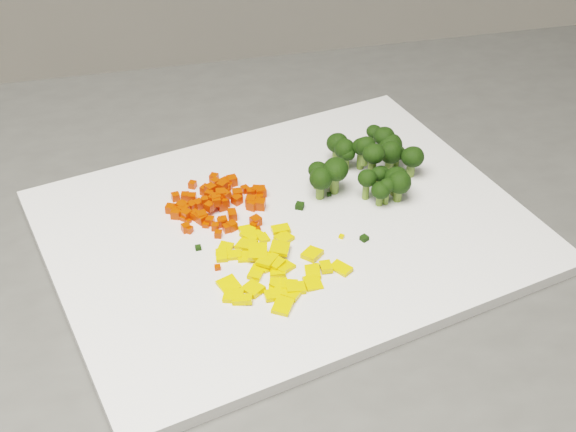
{
  "coord_description": "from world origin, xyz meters",
  "views": [
    {
      "loc": [
        -0.05,
        -0.01,
        1.37
      ],
      "look_at": [
        -0.01,
        0.57,
        0.92
      ],
      "focal_mm": 50.0,
      "sensor_mm": 36.0,
      "label": 1
    }
  ],
  "objects": [
    {
      "name": "cutting_board",
      "position": [
        -0.01,
        0.57,
        0.91
      ],
      "size": [
        0.52,
        0.47,
        0.01
      ],
      "primitive_type": "cube",
      "rotation": [
        0.0,
        0.0,
        0.39
      ],
      "color": "white",
      "rests_on": "counter_block"
    },
    {
      "name": "carrot_pile",
      "position": [
        -0.07,
        0.6,
        0.92
      ],
      "size": [
        0.09,
        0.09,
        0.03
      ],
      "primitive_type": null,
      "color": "red",
      "rests_on": "cutting_board"
    },
    {
      "name": "pepper_pile",
      "position": [
        -0.02,
        0.52,
        0.92
      ],
      "size": [
        0.11,
        0.11,
        0.02
      ],
      "primitive_type": null,
      "color": "yellow",
      "rests_on": "cutting_board"
    },
    {
      "name": "broccoli_pile",
      "position": [
        0.07,
        0.64,
        0.94
      ],
      "size": [
        0.11,
        0.11,
        0.05
      ],
      "primitive_type": null,
      "color": "black",
      "rests_on": "cutting_board"
    },
    {
      "name": "carrot_cube_0",
      "position": [
        -0.06,
        0.57,
        0.92
      ],
      "size": [
        0.01,
        0.01,
        0.01
      ],
      "primitive_type": "cube",
      "rotation": [
        0.0,
        0.0,
        2.17
      ],
      "color": "red",
      "rests_on": "carrot_pile"
    },
    {
      "name": "carrot_cube_1",
      "position": [
        -0.1,
        0.6,
        0.92
      ],
      "size": [
        0.01,
        0.01,
        0.01
      ],
      "primitive_type": "cube",
      "rotation": [
        0.0,
        0.0,
        0.83
      ],
      "color": "red",
      "rests_on": "carrot_pile"
    },
    {
      "name": "carrot_cube_2",
      "position": [
        -0.1,
        0.64,
        0.91
      ],
      "size": [
        0.01,
        0.01,
        0.01
      ],
      "primitive_type": "cube",
      "rotation": [
        0.0,
        0.0,
        2.76
      ],
      "color": "red",
      "rests_on": "carrot_pile"
    },
    {
      "name": "carrot_cube_3",
      "position": [
        -0.07,
        0.64,
        0.92
      ],
      "size": [
        0.01,
        0.01,
        0.01
      ],
      "primitive_type": "cube",
      "rotation": [
        0.0,
        0.0,
        2.36
      ],
      "color": "red",
      "rests_on": "carrot_pile"
    },
    {
      "name": "carrot_cube_4",
      "position": [
        -0.07,
        0.61,
        0.92
      ],
      "size": [
        0.01,
        0.01,
        0.01
      ],
      "primitive_type": "cube",
      "rotation": [
        0.0,
        0.0,
        0.28
      ],
      "color": "red",
      "rests_on": "carrot_pile"
    },
    {
      "name": "carrot_cube_5",
      "position": [
        -0.03,
        0.62,
        0.92
      ],
      "size": [
        0.01,
        0.01,
        0.01
      ],
      "primitive_type": "cube",
      "rotation": [
        0.0,
        0.0,
        1.75
      ],
      "color": "red",
      "rests_on": "carrot_pile"
    },
    {
      "name": "carrot_cube_6",
      "position": [
        -0.1,
        0.59,
        0.92
      ],
      "size": [
        0.01,
        0.01,
        0.01
      ],
      "primitive_type": "cube",
      "rotation": [
        0.0,
        0.0,
        0.86
      ],
      "color": "red",
      "rests_on": "carrot_pile"
    },
    {
      "name": "carrot_cube_7",
      "position": [
        -0.08,
        0.62,
        0.91
      ],
      "size": [
        0.01,
        0.01,
        0.01
      ],
      "primitive_type": "cube",
      "rotation": [
        0.0,
        0.0,
        2.2
      ],
      "color": "red",
      "rests_on": "carrot_pile"
    },
    {
      "name": "carrot_cube_8",
      "position": [
        -0.08,
        0.6,
        0.92
      ],
      "size": [
        0.01,
        0.01,
        0.01
      ],
      "primitive_type": "cube",
      "rotation": [
        0.0,
        0.0,
        1.75
      ],
      "color": "red",
      "rests_on": "carrot_pile"
    },
    {
      "name": "carrot_cube_9",
      "position": [
        -0.09,
        0.61,
        0.92
      ],
      "size": [
        0.01,
        0.01,
        0.01
      ],
      "primitive_type": "cube",
      "rotation": [
        0.0,
        0.0,
        2.2
      ],
      "color": "red",
      "rests_on": "carrot_pile"
    },
    {
      "name": "carrot_cube_10",
      "position": [
        -0.05,
        0.62,
        0.92
      ],
      "size": [
        0.01,
        0.01,
        0.01
      ],
      "primitive_type": "cube",
      "rotation": [
        0.0,
        0.0,
        0.1
      ],
      "color": "red",
      "rests_on": "carrot_pile"
    },
    {
      "name": "carrot_cube_11",
      "position": [
        -0.07,
        0.64,
        0.92
      ],
      "size": [
        0.01,
        0.01,
        0.01
      ],
      "primitive_type": "cube",
      "rotation": [
        0.0,
        0.0,
        2.21
      ],
      "color": "red",
      "rests_on": "carrot_pile"
    },
    {
      "name": "carrot_cube_12",
      "position": [
        -0.1,
        0.62,
        0.92
      ],
      "size": [
        0.01,
        0.01,
        0.01
      ],
      "primitive_type": "cube",
      "rotation": [
        0.0,
        0.0,
        1.48
      ],
      "color": "red",
      "rests_on": "carrot_pile"
    },
    {
      "name": "carrot_cube_13",
      "position": [
        -0.06,
        0.64,
        0.92
      ],
      "size": [
        0.01,
        0.01,
        0.01
      ],
      "primitive_type": "cube",
      "rotation": [
        0.0,
        0.0,
        0.47
      ],
      "color": "red",
      "rests_on": "carrot_pile"
    },
    {
      "name": "carrot_cube_14",
      "position": [
        -0.07,
        0.61,
        0.92
      ],
      "size": [
        0.01,
        0.01,
        0.01
      ],
      "primitive_type": "cube",
      "rotation": [
        0.0,
        0.0,
        1.14
      ],
      "color": "red",
      "rests_on": "carrot_pile"
    },
    {
      "name": "carrot_cube_15",
      "position": [
        -0.08,
        0.61,
        0.92
      ],
      "size": [
        0.01,
        0.01,
        0.01
      ],
      "primitive_type": "cube",
      "rotation": [
        0.0,
        0.0,
        1.08
      ],
      "color": "red",
      "rests_on": "carrot_pile"
    },
    {
      "name": "carrot_cube_16",
      "position": [
        -0.1,
        0.57,
        0.92
      ],
      "size": [
        0.01,
        0.01,
        0.01
      ],
      "primitive_type": "cube",
      "rotation": [
        0.0,
        0.0,
        1.96
      ],
      "color": "red",
      "rests_on": "carrot_pile"
    },
    {
      "name": "carrot_cube_17",
      "position": [
        -0.07,
        0.65,
        0.92
      ],
      "size": [
        0.01,
        0.01,
        0.01
      ],
      "primitive_type": "cube",
      "rotation": [
        0.0,
        0.0,
        2.74
      ],
      "color": "red",
      "rests_on": "carrot_pile"
    },
    {
      "name": "carrot_cube_18",
      "position": [
        -0.06,
        0.6,
        0.92
      ],
      "size": [
        0.01,
        0.01,
        0.01
      ],
      "primitive_type": "cube",
      "rotation": [
        0.0,
        0.0,
        0.23
      ],
      "color": "red",
      "rests_on": "carrot_pile"
    },
    {
      "name": "carrot_cube_19",
      "position": [
        -0.1,
        0.6,
        0.92
      ],
      "size": [
        0.01,
        0.01,
        0.01
      ],
      "primitive_type": "cube",
      "rotation": [
        0.0,
        0.0,
        2.38
      ],
      "color": "red",
      "rests_on": "carrot_pile"
    },
    {
      "name": "carrot_cube_20",
      "position": [
        -0.07,
        0.63,
        0.91
      ],
      "size": [
        0.01,
        0.01,
        0.01
      ],
      "primitive_type": "cube",
      "rotation": [
        0.0,
        0.0,
        1.33
      ],
      "color": "red",
      "rests_on": "carrot_pile"
    },
    {
      "name": "carrot_cube_21",
      "position": [
        -0.06,
        0.62,
        0.91
      ],
      "size": [
        0.01,
        0.01,
        0.01
      ],
      "primitive_type": "cube",
      "rotation": [
        0.0,
        0.0,
        1.77
      ],
      "color": "red",
      "rests_on": "carrot_pile"
    },
    {
      "name": "carrot_cube_22",
      "position": [
        -0.06,
        0.64,
        0.91
      ],
      "size": [
        0.01,
        0.01,
        0.01
      ],
      "primitive_type": "cube",
      "rotation": [
        0.0,
        0.0,
        2.81
      ],
      "color": "red",
      "rests_on": "carrot_pile"
    },
    {
      "name": "carrot_cube_23",
      "position": [
        -0.05,
        0.61,
        0.92
      ],
      "size": [
        0.01,
        0.01,
        0.01
      ],
      "primitive_type": "cube",
      "rotation": [
        0.0,
        0.0,
        2.27
      ],
      "color": "red",
      "rests_on": "carrot_pile"
    },
    {
      "name": "carrot_cube_24",
      "position": [
        -0.09,
        0.59,
        0.92
      ],
      "size": [
        0.01,
        0.01,
        0.01
      ],
      "primitive_type": "cube",
      "rotation": [
        0.0,
        0.0,
        0.42
      ],
      "color": "red",
      "rests_on": "carrot_pile"
    },
    {
      "name": "carrot_cube_25",
      "position": [
        -0.09,
        0.59,
        0.91
      ],
      "size": [
        0.01,
        0.01,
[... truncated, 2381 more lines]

